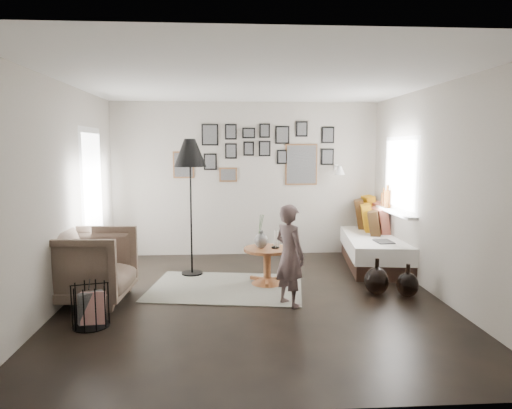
{
  "coord_description": "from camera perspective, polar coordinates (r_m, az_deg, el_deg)",
  "views": [
    {
      "loc": [
        -0.33,
        -5.37,
        1.83
      ],
      "look_at": [
        0.05,
        0.5,
        1.1
      ],
      "focal_mm": 32.0,
      "sensor_mm": 36.0,
      "label": 1
    }
  ],
  "objects": [
    {
      "name": "ground",
      "position": [
        5.68,
        -0.18,
        -11.72
      ],
      "size": [
        4.8,
        4.8,
        0.0
      ],
      "primitive_type": "plane",
      "color": "black",
      "rests_on": "ground"
    },
    {
      "name": "wall_back",
      "position": [
        7.79,
        -1.28,
        3.17
      ],
      "size": [
        4.5,
        0.0,
        4.5
      ],
      "primitive_type": "plane",
      "rotation": [
        1.57,
        0.0,
        0.0
      ],
      "color": "#A9A194",
      "rests_on": "ground"
    },
    {
      "name": "wall_front",
      "position": [
        3.03,
        2.65,
        -2.98
      ],
      "size": [
        4.5,
        0.0,
        4.5
      ],
      "primitive_type": "plane",
      "rotation": [
        -1.57,
        0.0,
        0.0
      ],
      "color": "#A9A194",
      "rests_on": "ground"
    },
    {
      "name": "wall_left",
      "position": [
        5.72,
        -23.3,
        1.19
      ],
      "size": [
        0.0,
        4.8,
        4.8
      ],
      "primitive_type": "plane",
      "rotation": [
        1.57,
        0.0,
        1.57
      ],
      "color": "#A9A194",
      "rests_on": "ground"
    },
    {
      "name": "wall_right",
      "position": [
        5.98,
        21.89,
        1.48
      ],
      "size": [
        0.0,
        4.8,
        4.8
      ],
      "primitive_type": "plane",
      "rotation": [
        1.57,
        0.0,
        -1.57
      ],
      "color": "#A9A194",
      "rests_on": "ground"
    },
    {
      "name": "ceiling",
      "position": [
        5.43,
        -0.19,
        15.23
      ],
      "size": [
        4.8,
        4.8,
        0.0
      ],
      "primitive_type": "plane",
      "rotation": [
        3.14,
        0.0,
        0.0
      ],
      "color": "white",
      "rests_on": "wall_back"
    },
    {
      "name": "door_left",
      "position": [
        6.88,
        -19.76,
        0.15
      ],
      "size": [
        0.0,
        2.14,
        2.14
      ],
      "color": "white",
      "rests_on": "wall_left"
    },
    {
      "name": "window_right",
      "position": [
        7.22,
        16.63,
        -0.37
      ],
      "size": [
        0.15,
        1.32,
        1.3
      ],
      "color": "white",
      "rests_on": "wall_right"
    },
    {
      "name": "gallery_wall",
      "position": [
        7.77,
        0.84,
        6.43
      ],
      "size": [
        2.74,
        0.03,
        1.08
      ],
      "color": "brown",
      "rests_on": "wall_back"
    },
    {
      "name": "wall_sconce",
      "position": [
        7.74,
        10.37,
        4.24
      ],
      "size": [
        0.18,
        0.36,
        0.16
      ],
      "color": "white",
      "rests_on": "wall_back"
    },
    {
      "name": "rug",
      "position": [
        6.11,
        -3.75,
        -10.31
      ],
      "size": [
        2.15,
        1.66,
        0.01
      ],
      "primitive_type": "cube",
      "rotation": [
        0.0,
        0.0,
        -0.15
      ],
      "color": "beige",
      "rests_on": "ground"
    },
    {
      "name": "pedestal_table",
      "position": [
        6.2,
        1.4,
        -7.88
      ],
      "size": [
        0.63,
        0.63,
        0.5
      ],
      "rotation": [
        0.0,
        0.0,
        0.16
      ],
      "color": "brown",
      "rests_on": "ground"
    },
    {
      "name": "vase",
      "position": [
        6.12,
        0.65,
        -4.17
      ],
      "size": [
        0.18,
        0.18,
        0.45
      ],
      "color": "black",
      "rests_on": "pedestal_table"
    },
    {
      "name": "candles",
      "position": [
        6.12,
        2.44,
        -4.41
      ],
      "size": [
        0.11,
        0.11,
        0.23
      ],
      "color": "black",
      "rests_on": "pedestal_table"
    },
    {
      "name": "daybed",
      "position": [
        7.54,
        14.38,
        -4.61
      ],
      "size": [
        1.17,
        2.19,
        1.03
      ],
      "rotation": [
        0.0,
        0.0,
        -0.14
      ],
      "color": "black",
      "rests_on": "ground"
    },
    {
      "name": "magazine_on_daybed",
      "position": [
        6.89,
        15.68,
        -4.48
      ],
      "size": [
        0.24,
        0.32,
        0.02
      ],
      "primitive_type": "cube",
      "rotation": [
        0.0,
        0.0,
        0.04
      ],
      "color": "black",
      "rests_on": "daybed"
    },
    {
      "name": "armchair",
      "position": [
        5.83,
        -20.09,
        -7.18
      ],
      "size": [
        1.02,
        1.0,
        0.87
      ],
      "primitive_type": "imported",
      "rotation": [
        0.0,
        0.0,
        1.5
      ],
      "color": "brown",
      "rests_on": "ground"
    },
    {
      "name": "armchair_cushion",
      "position": [
        5.86,
        -19.68,
        -6.66
      ],
      "size": [
        0.43,
        0.45,
        0.18
      ],
      "primitive_type": "cube",
      "rotation": [
        -0.21,
        0.0,
        -0.1
      ],
      "color": "beige",
      "rests_on": "armchair"
    },
    {
      "name": "floor_lamp",
      "position": [
        6.52,
        -8.24,
        5.77
      ],
      "size": [
        0.46,
        0.46,
        1.96
      ],
      "rotation": [
        0.0,
        0.0,
        -0.37
      ],
      "color": "black",
      "rests_on": "ground"
    },
    {
      "name": "magazine_basket",
      "position": [
        5.09,
        -19.98,
        -11.8
      ],
      "size": [
        0.44,
        0.44,
        0.45
      ],
      "rotation": [
        0.0,
        0.0,
        0.25
      ],
      "color": "black",
      "rests_on": "ground"
    },
    {
      "name": "demijohn_large",
      "position": [
        5.98,
        14.83,
        -9.2
      ],
      "size": [
        0.3,
        0.3,
        0.46
      ],
      "color": "black",
      "rests_on": "ground"
    },
    {
      "name": "demijohn_small",
      "position": [
        6.0,
        18.41,
        -9.48
      ],
      "size": [
        0.27,
        0.27,
        0.42
      ],
      "color": "black",
      "rests_on": "ground"
    },
    {
      "name": "child",
      "position": [
        5.32,
        4.21,
        -6.35
      ],
      "size": [
        0.48,
        0.52,
        1.19
      ],
      "primitive_type": "imported",
      "rotation": [
        0.0,
        0.0,
        2.16
      ],
      "color": "#655050",
      "rests_on": "ground"
    }
  ]
}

